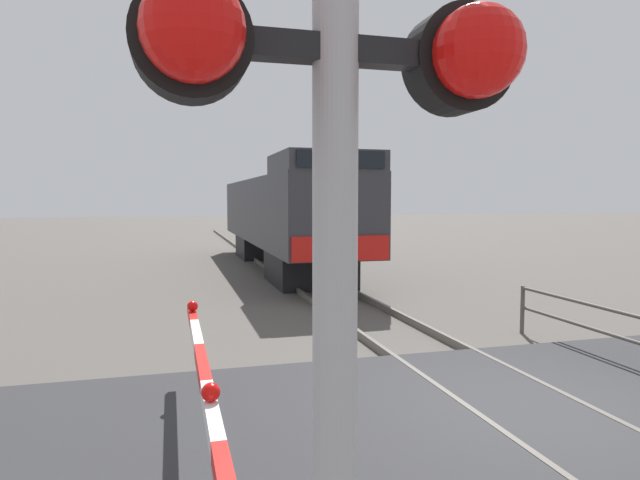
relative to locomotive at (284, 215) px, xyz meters
The scene contains 7 objects.
ground_plane 15.18m from the locomotive, 90.00° to the right, with size 160.00×160.00×0.00m, color #514C47.
rail_track_left 15.19m from the locomotive, 92.73° to the right, with size 0.08×80.00×0.15m, color #59544C.
rail_track_right 15.19m from the locomotive, 87.27° to the right, with size 0.08×80.00×0.15m, color #59544C.
road_surface 15.17m from the locomotive, 90.00° to the right, with size 36.00×5.38×0.14m, color #2D2D30.
locomotive is the anchor object (origin of this frame).
crossing_signal 19.20m from the locomotive, 101.03° to the right, with size 1.18×0.33×4.33m.
guard_railing 12.98m from the locomotive, 78.79° to the right, with size 0.08×3.07×0.95m.
Camera 1 is at (-4.16, -5.38, 2.66)m, focal length 30.86 mm.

